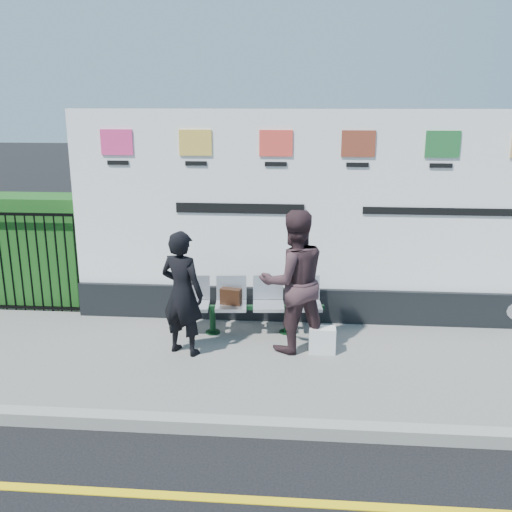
# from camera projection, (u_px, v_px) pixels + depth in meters

# --- Properties ---
(ground) EXTENTS (80.00, 80.00, 0.00)m
(ground) POSITION_uv_depth(u_px,v_px,m) (323.00, 505.00, 4.71)
(ground) COLOR black
(pavement) EXTENTS (14.00, 3.00, 0.12)m
(pavement) POSITION_uv_depth(u_px,v_px,m) (317.00, 364.00, 7.10)
(pavement) COLOR slate
(pavement) RESTS_ON ground
(kerb) EXTENTS (14.00, 0.18, 0.14)m
(kerb) POSITION_uv_depth(u_px,v_px,m) (320.00, 430.00, 5.65)
(kerb) COLOR gray
(kerb) RESTS_ON ground
(yellow_line) EXTENTS (14.00, 0.10, 0.01)m
(yellow_line) POSITION_uv_depth(u_px,v_px,m) (323.00, 504.00, 4.71)
(yellow_line) COLOR yellow
(yellow_line) RESTS_ON ground
(billboard) EXTENTS (8.00, 0.30, 3.00)m
(billboard) POSITION_uv_depth(u_px,v_px,m) (354.00, 234.00, 7.99)
(billboard) COLOR black
(billboard) RESTS_ON pavement
(hedge) EXTENTS (2.35, 0.70, 1.70)m
(hedge) POSITION_uv_depth(u_px,v_px,m) (24.00, 249.00, 8.95)
(hedge) COLOR #1B5119
(hedge) RESTS_ON pavement
(railing) EXTENTS (2.05, 0.06, 1.54)m
(railing) POSITION_uv_depth(u_px,v_px,m) (10.00, 262.00, 8.54)
(railing) COLOR black
(railing) RESTS_ON pavement
(bench) EXTENTS (1.99, 0.69, 0.42)m
(bench) POSITION_uv_depth(u_px,v_px,m) (250.00, 318.00, 7.84)
(bench) COLOR #B9BCC3
(bench) RESTS_ON pavement
(woman_left) EXTENTS (0.68, 0.57, 1.59)m
(woman_left) POSITION_uv_depth(u_px,v_px,m) (182.00, 293.00, 7.07)
(woman_left) COLOR black
(woman_left) RESTS_ON pavement
(woman_right) EXTENTS (1.08, 0.96, 1.83)m
(woman_right) POSITION_uv_depth(u_px,v_px,m) (294.00, 281.00, 7.15)
(woman_right) COLOR #3B262A
(woman_right) RESTS_ON pavement
(handbag_brown) EXTENTS (0.30, 0.18, 0.22)m
(handbag_brown) POSITION_uv_depth(u_px,v_px,m) (231.00, 296.00, 7.75)
(handbag_brown) COLOR black
(handbag_brown) RESTS_ON bench
(carrier_bag_white) EXTENTS (0.33, 0.20, 0.33)m
(carrier_bag_white) POSITION_uv_depth(u_px,v_px,m) (322.00, 340.00, 7.24)
(carrier_bag_white) COLOR silver
(carrier_bag_white) RESTS_ON pavement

